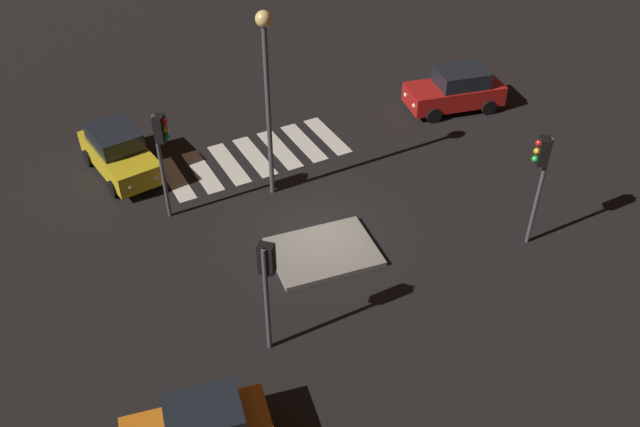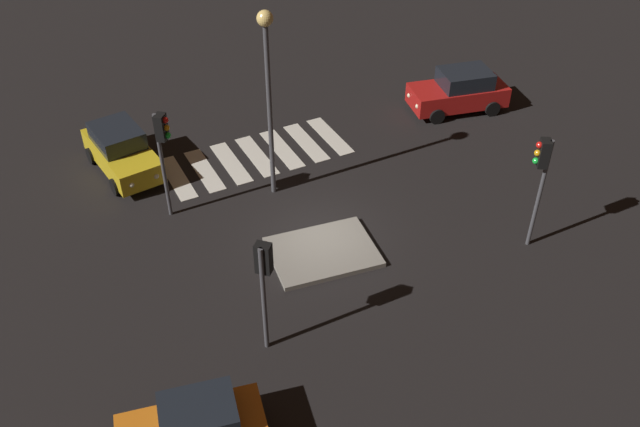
% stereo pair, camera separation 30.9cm
% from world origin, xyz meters
% --- Properties ---
extents(ground_plane, '(80.00, 80.00, 0.00)m').
position_xyz_m(ground_plane, '(0.00, 0.00, 0.00)').
color(ground_plane, black).
extents(traffic_island, '(3.91, 3.14, 0.18)m').
position_xyz_m(traffic_island, '(0.37, 0.94, 0.09)').
color(traffic_island, gray).
rests_on(traffic_island, ground).
extents(car_yellow, '(2.44, 4.45, 1.87)m').
position_xyz_m(car_yellow, '(5.13, -7.29, 0.92)').
color(car_yellow, gold).
rests_on(car_yellow, ground).
extents(car_red, '(4.64, 2.76, 1.91)m').
position_xyz_m(car_red, '(-9.77, -5.18, 0.94)').
color(car_red, red).
rests_on(car_red, ground).
extents(traffic_light_north, '(0.54, 0.54, 3.85)m').
position_xyz_m(traffic_light_north, '(3.65, 3.73, 2.92)').
color(traffic_light_north, '#47474C').
rests_on(traffic_light_north, ground).
extents(traffic_light_east, '(0.53, 0.54, 4.25)m').
position_xyz_m(traffic_light_east, '(4.26, -3.55, 3.22)').
color(traffic_light_east, '#47474C').
rests_on(traffic_light_east, ground).
extents(traffic_light_west, '(0.53, 0.54, 4.27)m').
position_xyz_m(traffic_light_west, '(-6.18, 3.67, 3.24)').
color(traffic_light_west, '#47474C').
rests_on(traffic_light_west, ground).
extents(street_lamp, '(0.56, 0.56, 7.27)m').
position_xyz_m(street_lamp, '(0.38, -3.20, 4.99)').
color(street_lamp, '#47474C').
rests_on(street_lamp, ground).
extents(crosswalk_near, '(7.60, 3.20, 0.02)m').
position_xyz_m(crosswalk_near, '(0.00, -5.77, 0.01)').
color(crosswalk_near, silver).
rests_on(crosswalk_near, ground).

